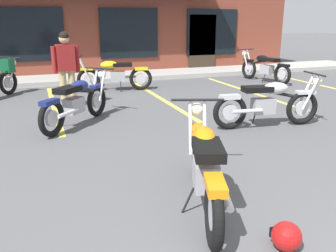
% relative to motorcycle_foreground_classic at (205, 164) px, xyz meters
% --- Properties ---
extents(ground_plane, '(80.00, 80.00, 0.00)m').
position_rel_motorcycle_foreground_classic_xyz_m(ground_plane, '(0.06, 1.25, -0.46)').
color(ground_plane, '#515154').
extents(sidewalk_kerb, '(22.00, 1.80, 0.14)m').
position_rel_motorcycle_foreground_classic_xyz_m(sidewalk_kerb, '(0.06, 8.91, -0.39)').
color(sidewalk_kerb, '#A8A59E').
rests_on(sidewalk_kerb, ground_plane).
extents(brick_storefront_building, '(16.32, 7.27, 3.58)m').
position_rel_motorcycle_foreground_classic_xyz_m(brick_storefront_building, '(0.06, 12.76, 1.33)').
color(brick_storefront_building, brown).
rests_on(brick_storefront_building, ground_plane).
extents(painted_stall_lines, '(13.07, 4.80, 0.01)m').
position_rel_motorcycle_foreground_classic_xyz_m(painted_stall_lines, '(0.06, 5.31, -0.46)').
color(painted_stall_lines, '#DBCC4C').
rests_on(painted_stall_lines, ground_plane).
extents(motorcycle_foreground_classic, '(1.01, 2.03, 0.98)m').
position_rel_motorcycle_foreground_classic_xyz_m(motorcycle_foreground_classic, '(0.00, 0.00, 0.00)').
color(motorcycle_foreground_classic, black).
rests_on(motorcycle_foreground_classic, ground_plane).
extents(motorcycle_red_sportbike, '(1.56, 1.73, 0.98)m').
position_rel_motorcycle_foreground_classic_xyz_m(motorcycle_red_sportbike, '(-0.90, 3.58, 0.00)').
color(motorcycle_red_sportbike, black).
rests_on(motorcycle_red_sportbike, ground_plane).
extents(motorcycle_black_cruiser, '(2.09, 0.78, 0.98)m').
position_rel_motorcycle_foreground_classic_xyz_m(motorcycle_black_cruiser, '(0.48, 6.70, 0.00)').
color(motorcycle_black_cruiser, black).
rests_on(motorcycle_black_cruiser, ground_plane).
extents(motorcycle_blue_standard, '(0.80, 2.09, 0.98)m').
position_rel_motorcycle_foreground_classic_xyz_m(motorcycle_blue_standard, '(5.31, 6.54, 0.00)').
color(motorcycle_blue_standard, black).
rests_on(motorcycle_blue_standard, ground_plane).
extents(motorcycle_green_cafe_racer, '(2.10, 0.72, 0.98)m').
position_rel_motorcycle_foreground_classic_xyz_m(motorcycle_green_cafe_racer, '(2.38, 2.23, 0.00)').
color(motorcycle_green_cafe_racer, black).
rests_on(motorcycle_green_cafe_racer, ground_plane).
extents(person_in_black_shirt, '(0.61, 0.31, 1.68)m').
position_rel_motorcycle_foreground_classic_xyz_m(person_in_black_shirt, '(-0.91, 5.08, 0.49)').
color(person_in_black_shirt, black).
rests_on(person_in_black_shirt, ground_plane).
extents(helmet_on_pavement, '(0.26, 0.26, 0.26)m').
position_rel_motorcycle_foreground_classic_xyz_m(helmet_on_pavement, '(0.32, -0.96, -0.33)').
color(helmet_on_pavement, '#B71414').
rests_on(helmet_on_pavement, ground_plane).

